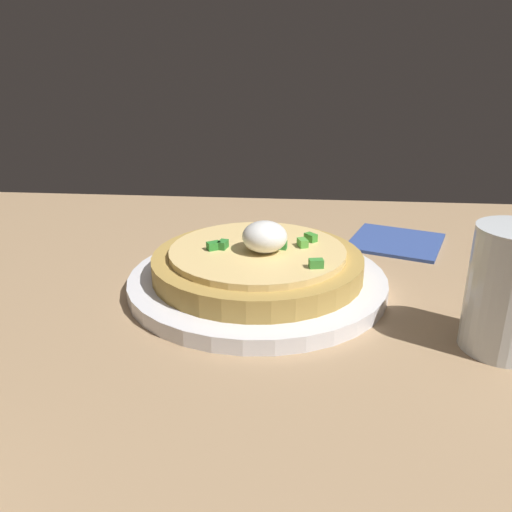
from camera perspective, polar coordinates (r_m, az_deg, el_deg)
name	(u,v)px	position (r cm, az deg, el deg)	size (l,w,h in cm)	color
dining_table	(255,312)	(50.72, -0.14, -6.22)	(97.63, 76.93, 2.52)	#A4835E
plate	(256,281)	(52.51, 0.00, -2.79)	(26.03, 26.03, 1.49)	white
pizza	(256,261)	(51.61, 0.05, -0.56)	(21.13, 21.13, 5.84)	#B18C43
cup_near	(509,297)	(45.06, 26.27, -4.14)	(6.59, 6.59, 10.24)	silver
napkin	(396,242)	(67.59, 15.26, 1.54)	(10.74, 10.74, 0.40)	#324A90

